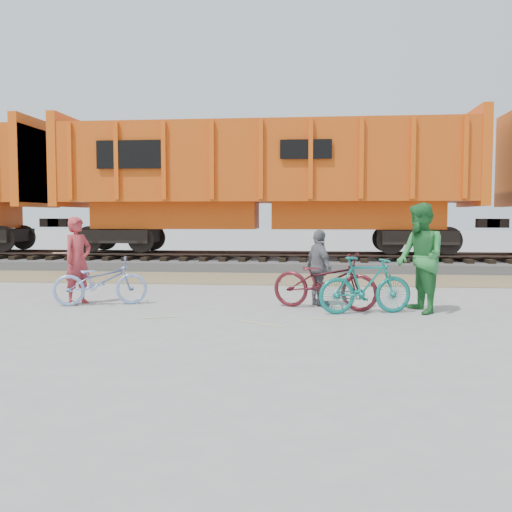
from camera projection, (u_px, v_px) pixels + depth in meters
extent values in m
plane|color=#9E9E99|center=(225.00, 311.00, 10.64)|extent=(120.00, 120.00, 0.00)
cube|color=#8A7955|center=(255.00, 279.00, 16.10)|extent=(120.00, 3.00, 0.02)
cube|color=slate|center=(265.00, 263.00, 19.57)|extent=(120.00, 4.00, 0.30)
cube|color=black|center=(83.00, 256.00, 20.20)|extent=(0.22, 2.60, 0.12)
cube|color=black|center=(265.00, 257.00, 19.55)|extent=(0.22, 2.60, 0.12)
cube|color=black|center=(460.00, 259.00, 18.90)|extent=(0.22, 2.60, 0.12)
cylinder|color=#382821|center=(263.00, 255.00, 18.83)|extent=(120.00, 0.12, 0.12)
cylinder|color=#382821|center=(267.00, 253.00, 20.26)|extent=(120.00, 0.12, 0.12)
cube|color=#DF510D|center=(36.00, 163.00, 20.14)|extent=(0.30, 3.06, 3.10)
cube|color=black|center=(265.00, 240.00, 19.51)|extent=(11.20, 2.20, 0.80)
cube|color=#C84C0E|center=(265.00, 216.00, 19.45)|extent=(11.76, 1.65, 0.90)
cube|color=#C84C0E|center=(265.00, 164.00, 19.33)|extent=(14.00, 3.00, 2.60)
cube|color=#DF510D|center=(71.00, 163.00, 20.01)|extent=(0.30, 3.06, 3.10)
cube|color=#DF510D|center=(473.00, 159.00, 18.64)|extent=(0.30, 3.06, 3.10)
cube|color=black|center=(130.00, 154.00, 18.17)|extent=(2.20, 0.04, 0.90)
imported|color=#86A7DE|center=(100.00, 281.00, 11.34)|extent=(1.94, 1.17, 0.96)
imported|color=#107469|center=(365.00, 285.00, 10.32)|extent=(1.81, 0.91, 1.04)
imported|color=#52141D|center=(324.00, 281.00, 10.85)|extent=(2.19, 1.35, 1.08)
imported|color=#AE3236|center=(78.00, 261.00, 11.46)|extent=(0.66, 0.76, 1.76)
imported|color=#2A7F39|center=(420.00, 258.00, 10.39)|extent=(1.00, 1.15, 2.02)
imported|color=slate|center=(319.00, 268.00, 11.24)|extent=(0.73, 0.95, 1.51)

